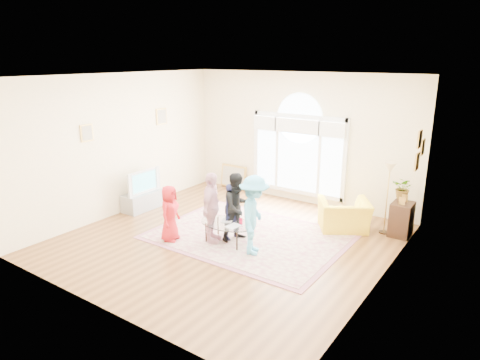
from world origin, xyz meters
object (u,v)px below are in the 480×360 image
Objects in this scene: area_rug at (249,236)px; armchair at (344,215)px; tv_console at (143,201)px; television at (142,181)px; coffee_table at (227,224)px.

armchair reaches higher than area_rug.
television is (0.01, 0.00, 0.49)m from tv_console.
television is 0.97× the size of armchair.
tv_console is at bearing -14.32° from armchair.
television reaches higher than tv_console.
area_rug is at bearing 1.53° from television.
television reaches higher than coffee_table.
television is at bearing -14.29° from armchair.
armchair reaches higher than coffee_table.
television reaches higher than area_rug.
tv_console is (-3.01, -0.08, 0.20)m from area_rug.
tv_console is at bearing 169.08° from coffee_table.
coffee_table is (-0.18, -0.50, 0.39)m from area_rug.
area_rug is at bearing 1.52° from tv_console.
television is (-3.00, -0.08, 0.69)m from area_rug.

